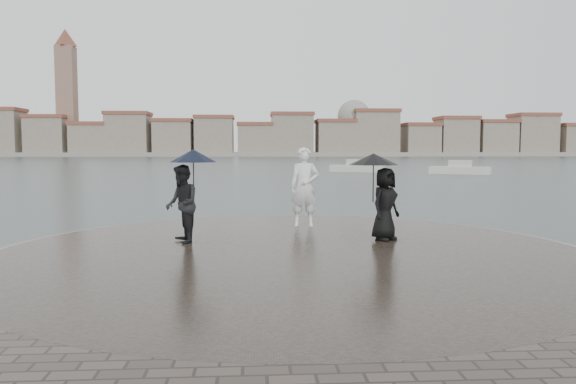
{
  "coord_description": "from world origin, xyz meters",
  "views": [
    {
      "loc": [
        -0.79,
        -7.63,
        2.42
      ],
      "look_at": [
        0.0,
        4.8,
        1.45
      ],
      "focal_mm": 35.0,
      "sensor_mm": 36.0,
      "label": 1
    }
  ],
  "objects": [
    {
      "name": "boats",
      "position": [
        14.25,
        46.35,
        0.38
      ],
      "size": [
        14.36,
        9.2,
        1.5
      ],
      "color": "beige",
      "rests_on": "ground"
    },
    {
      "name": "far_skyline",
      "position": [
        -6.29,
        160.71,
        5.61
      ],
      "size": [
        260.0,
        20.0,
        37.0
      ],
      "color": "gray",
      "rests_on": "ground"
    },
    {
      "name": "visitor_right",
      "position": [
        2.09,
        4.74,
        1.5
      ],
      "size": [
        1.28,
        1.12,
        1.95
      ],
      "color": "black",
      "rests_on": "quay_tip"
    },
    {
      "name": "visitor_left",
      "position": [
        -2.27,
        4.66,
        1.48
      ],
      "size": [
        1.21,
        1.12,
        2.04
      ],
      "color": "black",
      "rests_on": "quay_tip"
    },
    {
      "name": "statue",
      "position": [
        0.58,
        7.06,
        1.41
      ],
      "size": [
        0.81,
        0.57,
        2.09
      ],
      "primitive_type": "imported",
      "rotation": [
        0.0,
        0.0,
        -0.1
      ],
      "color": "white",
      "rests_on": "quay_tip"
    },
    {
      "name": "quay_tip",
      "position": [
        0.0,
        3.5,
        0.18
      ],
      "size": [
        11.9,
        11.9,
        0.36
      ],
      "primitive_type": "cylinder",
      "color": "#2D261E",
      "rests_on": "ground"
    },
    {
      "name": "ground",
      "position": [
        0.0,
        0.0,
        0.0
      ],
      "size": [
        400.0,
        400.0,
        0.0
      ],
      "primitive_type": "plane",
      "color": "#2B3835",
      "rests_on": "ground"
    },
    {
      "name": "kerb_ring",
      "position": [
        0.0,
        3.5,
        0.16
      ],
      "size": [
        12.5,
        12.5,
        0.32
      ],
      "primitive_type": "cylinder",
      "color": "gray",
      "rests_on": "ground"
    }
  ]
}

